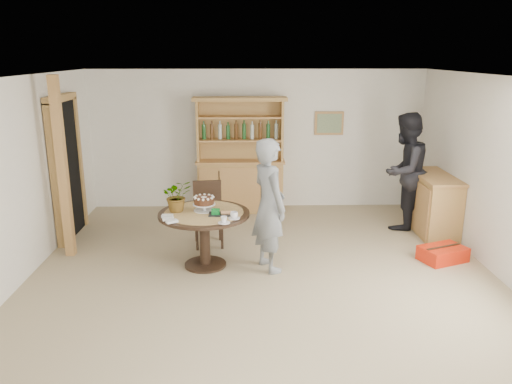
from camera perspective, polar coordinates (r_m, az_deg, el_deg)
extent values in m
plane|color=tan|center=(6.12, 0.91, -11.26)|extent=(7.00, 7.00, 0.00)
cube|color=white|center=(9.09, 0.10, 5.99)|extent=(6.00, 0.04, 2.50)
cube|color=white|center=(5.47, 1.03, 12.81)|extent=(6.00, 7.00, 0.04)
cube|color=#AF8449|center=(9.14, 8.35, 7.78)|extent=(0.52, 0.03, 0.42)
cube|color=#59724C|center=(9.12, 8.38, 7.77)|extent=(0.44, 0.02, 0.34)
cube|color=black|center=(8.12, -20.86, 2.37)|extent=(0.10, 0.90, 2.10)
cube|color=#B38A4B|center=(7.66, -21.92, 1.50)|extent=(0.12, 0.10, 2.10)
cube|color=#B38A4B|center=(8.58, -19.66, 3.14)|extent=(0.12, 0.10, 2.10)
cube|color=#B38A4B|center=(7.96, -21.48, 9.95)|extent=(0.12, 1.10, 0.10)
cube|color=#AF8449|center=(7.27, -21.25, 2.48)|extent=(0.12, 0.12, 2.50)
cube|color=#B38A4B|center=(9.00, -1.77, 0.68)|extent=(1.50, 0.50, 0.90)
cube|color=#AF8449|center=(8.89, -1.80, 3.61)|extent=(1.56, 0.54, 0.04)
cube|color=#B38A4B|center=(8.89, -1.82, 7.21)|extent=(1.50, 0.04, 1.06)
cube|color=#B38A4B|center=(8.78, -6.64, 7.00)|extent=(0.04, 0.34, 1.06)
cube|color=#B38A4B|center=(8.77, 2.98, 7.07)|extent=(0.04, 0.34, 1.06)
cube|color=#AF8449|center=(8.77, -1.82, 5.97)|extent=(1.44, 0.32, 0.03)
cube|color=#AF8449|center=(8.71, -1.85, 8.56)|extent=(1.44, 0.32, 0.03)
cube|color=#B38A4B|center=(8.68, -1.86, 10.59)|extent=(1.62, 0.40, 0.06)
cylinder|color=#194C1E|center=(8.77, -5.52, 6.93)|extent=(0.07, 0.07, 0.28)
cylinder|color=#4C2D14|center=(8.76, -4.47, 6.94)|extent=(0.07, 0.07, 0.28)
cylinder|color=#B2BFB2|center=(8.75, -3.41, 6.95)|extent=(0.07, 0.07, 0.28)
cylinder|color=#194C1E|center=(8.75, -2.36, 6.96)|extent=(0.07, 0.07, 0.28)
cylinder|color=#4C2D14|center=(8.75, -1.30, 6.97)|extent=(0.07, 0.07, 0.28)
cylinder|color=#B2BFB2|center=(8.75, -0.25, 6.98)|extent=(0.07, 0.07, 0.28)
cylinder|color=#194C1E|center=(8.75, 0.81, 6.98)|extent=(0.07, 0.07, 0.28)
cylinder|color=#4C2D14|center=(8.76, 1.86, 6.98)|extent=(0.07, 0.07, 0.28)
cube|color=#B38A4B|center=(8.35, 19.51, -1.42)|extent=(0.50, 1.20, 0.90)
cube|color=#AF8449|center=(8.23, 19.81, 1.71)|extent=(0.54, 1.26, 0.04)
cylinder|color=black|center=(6.58, -5.96, -2.52)|extent=(1.20, 1.20, 0.04)
cylinder|color=black|center=(6.70, -5.87, -5.53)|extent=(0.14, 0.14, 0.70)
cylinder|color=black|center=(6.83, -5.79, -8.23)|extent=(0.56, 0.56, 0.03)
cylinder|color=tan|center=(6.57, -5.96, -2.31)|extent=(1.04, 1.04, 0.01)
cube|color=black|center=(7.38, -5.45, -2.78)|extent=(0.47, 0.47, 0.04)
cube|color=black|center=(7.48, -5.58, -0.51)|extent=(0.42, 0.08, 0.46)
cube|color=black|center=(7.43, -5.63, 1.13)|extent=(0.42, 0.09, 0.05)
cube|color=black|center=(7.28, -6.73, -5.00)|extent=(0.03, 0.04, 0.44)
cube|color=black|center=(7.29, -3.90, -4.87)|extent=(0.03, 0.04, 0.44)
cube|color=black|center=(7.61, -6.84, -4.06)|extent=(0.03, 0.04, 0.44)
cube|color=black|center=(7.63, -4.13, -3.94)|extent=(0.03, 0.04, 0.44)
cylinder|color=white|center=(6.61, -5.93, -2.10)|extent=(0.28, 0.28, 0.01)
cylinder|color=white|center=(6.60, -5.94, -1.77)|extent=(0.05, 0.05, 0.08)
cylinder|color=white|center=(6.59, -5.95, -1.39)|extent=(0.30, 0.30, 0.01)
cylinder|color=#482A14|center=(6.58, -5.97, -0.98)|extent=(0.26, 0.26, 0.09)
cylinder|color=white|center=(6.56, -5.98, -0.59)|extent=(0.08, 0.08, 0.01)
sphere|color=white|center=(6.55, -4.93, -0.59)|extent=(0.04, 0.04, 0.04)
sphere|color=white|center=(6.61, -5.04, -0.45)|extent=(0.04, 0.04, 0.04)
sphere|color=white|center=(6.66, -5.39, -0.35)|extent=(0.04, 0.04, 0.04)
sphere|color=white|center=(6.68, -5.90, -0.31)|extent=(0.04, 0.04, 0.04)
sphere|color=white|center=(6.67, -6.42, -0.35)|extent=(0.04, 0.04, 0.04)
sphere|color=white|center=(6.63, -6.83, -0.46)|extent=(0.04, 0.04, 0.04)
sphere|color=white|center=(6.57, -7.02, -0.60)|extent=(0.04, 0.04, 0.04)
sphere|color=white|center=(6.51, -6.93, -0.75)|extent=(0.04, 0.04, 0.04)
sphere|color=white|center=(6.47, -6.58, -0.86)|extent=(0.04, 0.04, 0.04)
sphere|color=white|center=(6.45, -6.06, -0.90)|extent=(0.04, 0.04, 0.04)
sphere|color=white|center=(6.46, -5.52, -0.85)|extent=(0.04, 0.04, 0.04)
sphere|color=white|center=(6.50, -5.10, -0.74)|extent=(0.04, 0.04, 0.04)
imported|color=#3F7233|center=(6.59, -9.02, -0.41)|extent=(0.47, 0.44, 0.42)
cube|color=black|center=(6.44, -4.10, -2.54)|extent=(0.30, 0.20, 0.01)
cube|color=#0C7426|center=(6.43, -4.64, -2.25)|extent=(0.10, 0.10, 0.06)
cube|color=#0C7426|center=(6.42, -4.64, -1.96)|extent=(0.11, 0.02, 0.01)
cylinder|color=white|center=(6.28, -2.52, -3.00)|extent=(0.15, 0.15, 0.01)
imported|color=white|center=(6.27, -2.52, -2.63)|extent=(0.10, 0.10, 0.08)
cylinder|color=white|center=(6.12, -3.68, -3.51)|extent=(0.15, 0.15, 0.01)
imported|color=white|center=(6.11, -3.68, -3.15)|extent=(0.08, 0.08, 0.07)
cube|color=white|center=(6.43, -10.11, -2.69)|extent=(0.14, 0.08, 0.03)
cube|color=white|center=(6.31, -10.00, -3.04)|extent=(0.16, 0.11, 0.03)
cube|color=white|center=(6.21, -9.59, -3.33)|extent=(0.16, 0.14, 0.03)
imported|color=slate|center=(6.42, 1.52, -1.53)|extent=(0.65, 0.75, 1.75)
imported|color=black|center=(8.33, 16.57, 2.27)|extent=(1.15, 1.14, 1.88)
cube|color=red|center=(7.38, 20.56, -6.62)|extent=(0.71, 0.59, 0.20)
cube|color=black|center=(7.34, 20.64, -5.86)|extent=(0.53, 0.25, 0.01)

